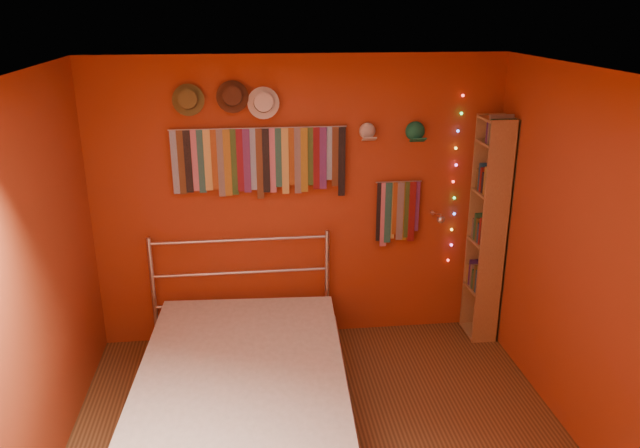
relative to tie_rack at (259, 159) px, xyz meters
name	(u,v)px	position (x,y,z in m)	size (l,w,h in m)	color
back_wall	(300,203)	(0.33, 0.07, -0.41)	(3.50, 0.02, 2.50)	#933417
right_wall	(601,276)	(2.08, -1.68, -0.41)	(0.02, 3.50, 2.50)	#933417
left_wall	(20,306)	(-1.42, -1.68, -0.41)	(0.02, 3.50, 2.50)	#933417
ceiling	(326,77)	(0.33, -1.68, 0.84)	(3.50, 3.50, 0.02)	white
tie_rack	(259,159)	(0.00, 0.00, 0.00)	(1.45, 0.03, 0.60)	silver
small_tie_rack	(398,210)	(1.18, 0.00, -0.49)	(0.40, 0.03, 0.59)	silver
fedora_olive	(188,100)	(-0.54, -0.03, 0.50)	(0.25, 0.14, 0.25)	brown
fedora_brown	(232,96)	(-0.20, -0.03, 0.52)	(0.26, 0.14, 0.25)	#4C2B1B
fedora_white	(263,103)	(0.05, -0.03, 0.47)	(0.26, 0.14, 0.25)	white
cap_white	(367,131)	(0.90, 0.01, 0.21)	(0.16, 0.20, 0.16)	silver
cap_green	(415,131)	(1.31, 0.01, 0.20)	(0.17, 0.22, 0.17)	#1A7551
fairy_lights	(455,182)	(1.69, 0.03, -0.25)	(0.06, 0.02, 1.51)	#FF3333
reading_lamp	(439,218)	(1.51, -0.16, -0.52)	(0.07, 0.29, 0.09)	silver
bookshelf	(492,229)	(1.99, -0.15, -0.64)	(0.25, 0.34, 2.00)	#8F5F40
bed	(243,386)	(-0.19, -1.10, -1.43)	(1.66, 2.16, 1.02)	silver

